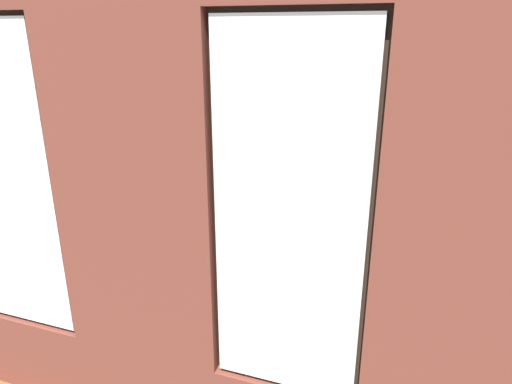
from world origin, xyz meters
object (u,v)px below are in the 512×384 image
(cup_ceramic, at_px, (287,228))
(papasan_chair, at_px, (276,178))
(coffee_table, at_px, (253,236))
(potted_plant_beside_window_right, at_px, (3,247))
(remote_gray, at_px, (218,230))
(potted_plant_between_couches, at_px, (282,300))
(potted_plant_near_tv, at_px, (80,212))
(potted_plant_mid_room_small, at_px, (316,204))
(tv_flatscreen, at_px, (92,161))
(couch_by_window, at_px, (131,315))
(potted_plant_by_left_couch, at_px, (449,213))
(couch_left, at_px, (496,278))
(potted_plant_foreground_right, at_px, (169,150))
(media_console, at_px, (96,201))

(cup_ceramic, xyz_separation_m, papasan_chair, (0.73, -1.90, -0.03))
(coffee_table, xyz_separation_m, potted_plant_beside_window_right, (1.73, 1.90, 0.46))
(remote_gray, height_order, potted_plant_between_couches, potted_plant_between_couches)
(papasan_chair, distance_m, potted_plant_near_tv, 3.02)
(potted_plant_beside_window_right, distance_m, potted_plant_between_couches, 2.60)
(potted_plant_between_couches, height_order, potted_plant_mid_room_small, potted_plant_between_couches)
(tv_flatscreen, relative_size, potted_plant_mid_room_small, 1.75)
(couch_by_window, relative_size, remote_gray, 10.69)
(remote_gray, relative_size, potted_plant_between_couches, 0.13)
(remote_gray, bearing_deg, potted_plant_by_left_couch, 146.88)
(cup_ceramic, distance_m, potted_plant_by_left_couch, 2.29)
(couch_left, relative_size, coffee_table, 1.57)
(potted_plant_between_couches, xyz_separation_m, potted_plant_mid_room_small, (0.36, -2.93, -0.32))
(potted_plant_foreground_right, bearing_deg, media_console, 80.06)
(couch_by_window, height_order, potted_plant_by_left_couch, couch_by_window)
(papasan_chair, relative_size, potted_plant_by_left_couch, 2.01)
(couch_left, relative_size, potted_plant_near_tv, 2.52)
(cup_ceramic, xyz_separation_m, media_console, (3.15, -0.52, -0.23))
(coffee_table, xyz_separation_m, potted_plant_between_couches, (-0.86, 1.75, 0.37))
(potted_plant_between_couches, bearing_deg, papasan_chair, -72.22)
(potted_plant_beside_window_right, bearing_deg, tv_flatscreen, -67.85)
(cup_ceramic, height_order, papasan_chair, papasan_chair)
(couch_by_window, height_order, potted_plant_beside_window_right, potted_plant_beside_window_right)
(potted_plant_between_couches, bearing_deg, tv_flatscreen, -33.46)
(media_console, relative_size, potted_plant_beside_window_right, 0.68)
(potted_plant_by_left_couch, height_order, potted_plant_mid_room_small, potted_plant_mid_room_small)
(tv_flatscreen, xyz_separation_m, papasan_chair, (-2.42, -1.38, -0.43))
(couch_left, xyz_separation_m, cup_ceramic, (2.25, -0.14, 0.16))
(couch_by_window, distance_m, potted_plant_near_tv, 2.27)
(media_console, relative_size, papasan_chair, 0.89)
(media_console, distance_m, potted_plant_near_tv, 1.16)
(cup_ceramic, relative_size, potted_plant_by_left_couch, 0.15)
(couch_by_window, bearing_deg, papasan_chair, -92.27)
(potted_plant_mid_room_small, bearing_deg, potted_plant_between_couches, 96.99)
(coffee_table, bearing_deg, media_console, -13.26)
(remote_gray, relative_size, media_console, 0.16)
(couch_left, bearing_deg, coffee_table, -86.04)
(remote_gray, height_order, potted_plant_beside_window_right, potted_plant_beside_window_right)
(couch_by_window, xyz_separation_m, potted_plant_between_couches, (-1.37, -0.05, 0.42))
(tv_flatscreen, xyz_separation_m, potted_plant_near_tv, (-0.55, 0.98, -0.36))
(cup_ceramic, height_order, tv_flatscreen, tv_flatscreen)
(potted_plant_foreground_right, bearing_deg, papasan_chair, 171.32)
(couch_by_window, height_order, potted_plant_between_couches, potted_plant_between_couches)
(potted_plant_by_left_couch, distance_m, potted_plant_beside_window_right, 5.23)
(couch_by_window, xyz_separation_m, potted_plant_beside_window_right, (1.23, 0.11, 0.52))
(potted_plant_mid_room_small, bearing_deg, potted_plant_beside_window_right, 54.06)
(cup_ceramic, bearing_deg, couch_left, 176.44)
(potted_plant_beside_window_right, bearing_deg, couch_left, -156.44)
(remote_gray, bearing_deg, potted_plant_foreground_right, -114.80)
(couch_left, height_order, potted_plant_between_couches, potted_plant_between_couches)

